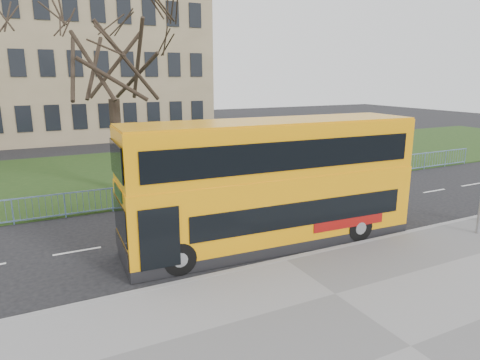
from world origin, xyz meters
name	(u,v)px	position (x,y,z in m)	size (l,w,h in m)	color
ground	(262,246)	(0.00, 0.00, 0.00)	(120.00, 120.00, 0.00)	black
pavement	(410,348)	(0.00, -6.75, 0.06)	(80.00, 10.50, 0.12)	slate
kerb	(285,260)	(0.00, -1.55, 0.07)	(80.00, 0.20, 0.14)	gray
grass_verge	(153,170)	(0.00, 14.30, 0.04)	(80.00, 15.40, 0.08)	#1A3513
guard_railing	(196,189)	(0.00, 6.60, 0.55)	(40.00, 0.12, 1.10)	#6887BA
bare_tree	(113,81)	(-3.00, 10.00, 5.75)	(7.93, 7.93, 11.33)	black
civic_building	(43,65)	(-5.00, 35.00, 7.00)	(30.00, 15.00, 14.00)	#847154
yellow_bus	(272,180)	(0.46, 0.13, 2.38)	(10.68, 3.01, 4.43)	orange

